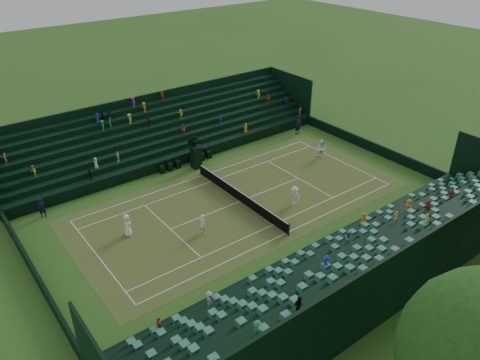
% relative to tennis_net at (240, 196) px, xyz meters
% --- Properties ---
extents(ground, '(160.00, 160.00, 0.00)m').
position_rel_tennis_net_xyz_m(ground, '(0.00, 0.00, -0.53)').
color(ground, '#325F1E').
rests_on(ground, ground).
extents(court_surface, '(12.97, 26.77, 0.01)m').
position_rel_tennis_net_xyz_m(court_surface, '(0.00, 0.00, -0.52)').
color(court_surface, '#366B23').
rests_on(court_surface, ground).
extents(perimeter_wall_north, '(17.17, 0.20, 1.00)m').
position_rel_tennis_net_xyz_m(perimeter_wall_north, '(0.00, 15.88, -0.03)').
color(perimeter_wall_north, black).
rests_on(perimeter_wall_north, ground).
extents(perimeter_wall_south, '(17.17, 0.20, 1.00)m').
position_rel_tennis_net_xyz_m(perimeter_wall_south, '(0.00, -15.88, -0.03)').
color(perimeter_wall_south, black).
rests_on(perimeter_wall_south, ground).
extents(perimeter_wall_east, '(0.20, 31.77, 1.00)m').
position_rel_tennis_net_xyz_m(perimeter_wall_east, '(8.48, 0.00, -0.03)').
color(perimeter_wall_east, black).
rests_on(perimeter_wall_east, ground).
extents(perimeter_wall_west, '(0.20, 31.77, 1.00)m').
position_rel_tennis_net_xyz_m(perimeter_wall_west, '(-8.48, 0.00, -0.03)').
color(perimeter_wall_west, black).
rests_on(perimeter_wall_west, ground).
extents(north_grandstand, '(6.60, 32.00, 4.90)m').
position_rel_tennis_net_xyz_m(north_grandstand, '(12.66, 0.00, 1.02)').
color(north_grandstand, black).
rests_on(north_grandstand, ground).
extents(south_grandstand, '(6.60, 32.00, 4.90)m').
position_rel_tennis_net_xyz_m(south_grandstand, '(-12.66, 0.00, 1.02)').
color(south_grandstand, black).
rests_on(south_grandstand, ground).
extents(tennis_net, '(11.67, 0.10, 1.06)m').
position_rel_tennis_net_xyz_m(tennis_net, '(0.00, 0.00, 0.00)').
color(tennis_net, black).
rests_on(tennis_net, ground).
extents(umpire_chair, '(1.00, 1.00, 3.13)m').
position_rel_tennis_net_xyz_m(umpire_chair, '(-7.17, 0.41, 0.81)').
color(umpire_chair, black).
rests_on(umpire_chair, ground).
extents(courtside_chairs, '(0.46, 5.44, 1.00)m').
position_rel_tennis_net_xyz_m(courtside_chairs, '(-8.12, -0.09, -0.15)').
color(courtside_chairs, black).
rests_on(courtside_chairs, ground).
extents(player_near_west, '(1.00, 0.84, 1.74)m').
position_rel_tennis_net_xyz_m(player_near_west, '(-1.21, -9.16, 0.34)').
color(player_near_west, white).
rests_on(player_near_west, ground).
extents(player_near_east, '(0.68, 0.57, 1.61)m').
position_rel_tennis_net_xyz_m(player_near_east, '(1.80, -4.73, 0.28)').
color(player_near_east, white).
rests_on(player_near_east, ground).
extents(player_far_west, '(0.98, 0.81, 1.83)m').
position_rel_tennis_net_xyz_m(player_far_west, '(-1.64, 10.88, 0.39)').
color(player_far_west, white).
rests_on(player_far_west, ground).
extents(player_far_east, '(1.15, 0.83, 1.60)m').
position_rel_tennis_net_xyz_m(player_far_east, '(2.90, 3.20, 0.27)').
color(player_far_east, white).
rests_on(player_far_east, ground).
extents(line_judge_north, '(0.56, 0.78, 1.99)m').
position_rel_tennis_net_xyz_m(line_judge_north, '(-7.16, 13.09, 0.47)').
color(line_judge_north, black).
rests_on(line_judge_north, ground).
extents(line_judge_south, '(0.56, 0.69, 1.62)m').
position_rel_tennis_net_xyz_m(line_judge_south, '(-7.35, -13.26, 0.28)').
color(line_judge_south, black).
rests_on(line_judge_south, ground).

